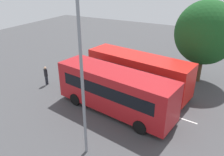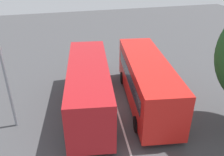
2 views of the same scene
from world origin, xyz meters
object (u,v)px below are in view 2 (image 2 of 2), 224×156
at_px(street_lamp, 5,48).
at_px(pedestrian, 85,53).
at_px(bus_center_left, 89,86).
at_px(bus_far_left, 146,80).

bearing_deg(street_lamp, pedestrian, 50.92).
height_order(bus_center_left, street_lamp, street_lamp).
xyz_separation_m(bus_center_left, street_lamp, (-0.60, 4.39, 3.19)).
relative_size(pedestrian, street_lamp, 0.21).
distance_m(bus_center_left, pedestrian, 7.64).
relative_size(bus_center_left, pedestrian, 5.26).
height_order(pedestrian, street_lamp, street_lamp).
distance_m(bus_far_left, bus_center_left, 3.89).
bearing_deg(bus_far_left, bus_center_left, 95.57).
bearing_deg(bus_far_left, pedestrian, 30.18).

